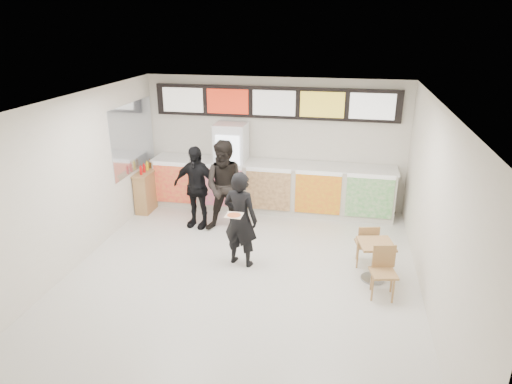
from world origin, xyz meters
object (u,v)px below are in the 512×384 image
(drinks_fridge, at_px, (232,166))
(customer_mid, at_px, (196,187))
(cafe_table, at_px, (375,254))
(service_counter, at_px, (271,187))
(condiment_ledge, at_px, (147,190))
(customer_main, at_px, (240,219))
(customer_left, at_px, (227,187))

(drinks_fridge, relative_size, customer_mid, 1.13)
(drinks_fridge, xyz_separation_m, cafe_table, (3.17, -2.70, -0.52))
(service_counter, height_order, cafe_table, service_counter)
(drinks_fridge, height_order, condiment_ledge, drinks_fridge)
(customer_main, height_order, customer_left, customer_left)
(customer_left, height_order, cafe_table, customer_left)
(service_counter, xyz_separation_m, cafe_table, (2.23, -2.69, -0.09))
(drinks_fridge, distance_m, customer_mid, 1.29)
(drinks_fridge, distance_m, condiment_ledge, 2.04)
(drinks_fridge, bearing_deg, condiment_ledge, -163.32)
(customer_main, relative_size, customer_mid, 0.99)
(drinks_fridge, xyz_separation_m, customer_left, (0.23, -1.31, -0.03))
(service_counter, relative_size, customer_left, 2.86)
(customer_mid, bearing_deg, condiment_ledge, 165.52)
(condiment_ledge, bearing_deg, cafe_table, -22.92)
(cafe_table, bearing_deg, condiment_ledge, 144.41)
(drinks_fridge, distance_m, cafe_table, 4.20)
(customer_main, distance_m, cafe_table, 2.38)
(customer_main, xyz_separation_m, condiment_ledge, (-2.71, 2.04, -0.40))
(drinks_fridge, xyz_separation_m, customer_main, (0.82, -2.61, -0.12))
(customer_main, relative_size, customer_left, 0.90)
(customer_mid, relative_size, condiment_ledge, 1.60)
(customer_mid, distance_m, condiment_ledge, 1.61)
(customer_main, bearing_deg, service_counter, -78.19)
(service_counter, height_order, drinks_fridge, drinks_fridge)
(customer_main, bearing_deg, drinks_fridge, -58.21)
(drinks_fridge, relative_size, customer_left, 1.03)
(customer_main, relative_size, cafe_table, 1.20)
(drinks_fridge, bearing_deg, service_counter, -0.99)
(customer_main, distance_m, condiment_ledge, 3.42)
(cafe_table, height_order, condiment_ledge, condiment_ledge)
(customer_left, xyz_separation_m, condiment_ledge, (-2.11, 0.74, -0.50))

